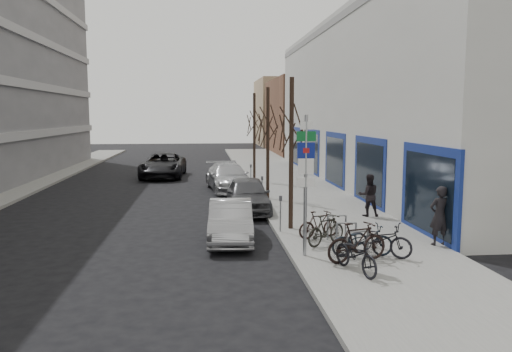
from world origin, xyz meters
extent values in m
plane|color=black|center=(0.00, 0.00, 0.00)|extent=(120.00, 120.00, 0.00)
cube|color=slate|center=(4.50, 10.00, 0.07)|extent=(5.00, 70.00, 0.15)
cube|color=#B7B7B2|center=(17.00, 16.00, 5.00)|extent=(20.00, 32.00, 10.00)
cube|color=brown|center=(13.00, 40.00, 4.00)|extent=(12.00, 14.00, 8.00)
cube|color=#937A5B|center=(13.50, 55.00, 4.50)|extent=(13.00, 12.00, 9.00)
cylinder|color=gray|center=(2.40, 0.00, 2.10)|extent=(0.10, 0.10, 4.20)
cube|color=white|center=(2.40, -0.03, 3.90)|extent=(0.35, 0.03, 0.22)
cube|color=#0C5926|center=(2.40, -0.03, 3.60)|extent=(0.55, 0.03, 0.28)
cube|color=navy|center=(2.40, -0.03, 3.20)|extent=(0.50, 0.03, 0.45)
cube|color=maroon|center=(2.40, -0.04, 3.20)|extent=(0.18, 0.02, 0.14)
cube|color=white|center=(2.40, -0.03, 2.75)|extent=(0.45, 0.03, 0.45)
cube|color=white|center=(2.40, -0.03, 2.30)|extent=(0.55, 0.03, 0.28)
cylinder|color=gray|center=(3.50, -0.50, 0.55)|extent=(0.06, 0.06, 0.80)
cylinder|color=gray|center=(4.10, -0.50, 0.55)|extent=(0.06, 0.06, 0.80)
cylinder|color=gray|center=(3.80, -0.50, 0.95)|extent=(0.60, 0.06, 0.06)
cylinder|color=gray|center=(3.50, 0.60, 0.55)|extent=(0.06, 0.06, 0.80)
cylinder|color=gray|center=(4.10, 0.60, 0.55)|extent=(0.06, 0.06, 0.80)
cylinder|color=gray|center=(3.80, 0.60, 0.95)|extent=(0.60, 0.06, 0.06)
cylinder|color=gray|center=(3.50, 1.70, 0.55)|extent=(0.06, 0.06, 0.80)
cylinder|color=gray|center=(4.10, 1.70, 0.55)|extent=(0.06, 0.06, 0.80)
cylinder|color=gray|center=(3.80, 1.70, 0.95)|extent=(0.60, 0.06, 0.06)
cylinder|color=black|center=(2.60, 3.50, 2.75)|extent=(0.16, 0.16, 5.50)
cylinder|color=black|center=(2.60, 10.00, 2.75)|extent=(0.16, 0.16, 5.50)
cylinder|color=black|center=(2.60, 16.50, 2.75)|extent=(0.16, 0.16, 5.50)
cylinder|color=gray|center=(2.15, 3.00, 0.70)|extent=(0.05, 0.05, 1.10)
cube|color=#3F3F44|center=(2.15, 3.00, 1.33)|extent=(0.10, 0.08, 0.18)
cylinder|color=gray|center=(2.15, 8.50, 0.70)|extent=(0.05, 0.05, 1.10)
cube|color=#3F3F44|center=(2.15, 8.50, 1.33)|extent=(0.10, 0.08, 0.18)
cylinder|color=gray|center=(2.15, 14.00, 0.70)|extent=(0.05, 0.05, 1.10)
cube|color=#3F3F44|center=(2.15, 14.00, 1.33)|extent=(0.10, 0.08, 0.18)
imported|color=black|center=(3.41, -1.66, 0.71)|extent=(1.06, 1.91, 1.12)
imported|color=black|center=(3.71, -0.77, 0.72)|extent=(1.97, 1.07, 1.15)
imported|color=black|center=(4.03, -0.26, 0.70)|extent=(1.80, 0.58, 1.09)
imported|color=black|center=(3.30, 1.08, 0.64)|extent=(1.62, 1.30, 0.99)
imported|color=black|center=(4.53, -0.26, 0.73)|extent=(1.88, 1.55, 1.15)
imported|color=black|center=(3.28, 1.98, 0.62)|extent=(1.60, 0.93, 0.93)
imported|color=#99999D|center=(0.39, 2.51, 0.67)|extent=(1.63, 4.14, 1.34)
imported|color=#48484D|center=(1.40, 7.38, 0.76)|extent=(1.87, 4.49, 1.52)
imported|color=#AFB0B5|center=(0.87, 13.68, 0.75)|extent=(2.74, 5.38, 1.50)
imported|color=black|center=(-3.22, 20.09, 0.82)|extent=(2.99, 6.01, 1.64)
imported|color=black|center=(6.80, 0.72, 1.08)|extent=(0.72, 0.52, 1.87)
imported|color=black|center=(6.08, 5.32, 1.01)|extent=(0.67, 0.48, 1.72)
camera|label=1|loc=(-0.46, -13.82, 4.20)|focal=35.00mm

